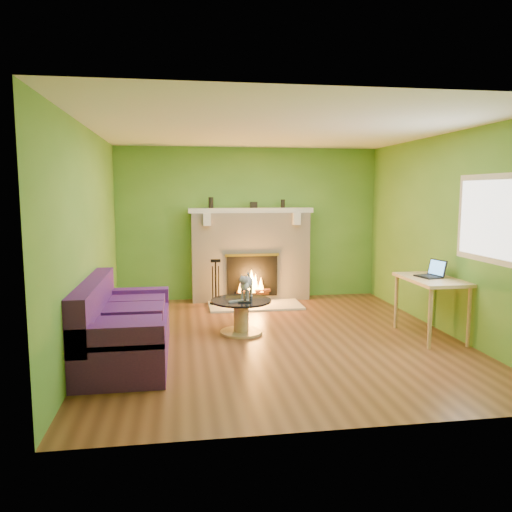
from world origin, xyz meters
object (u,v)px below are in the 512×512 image
Objects in this scene: coffee_table at (241,314)px; desk at (431,285)px; sofa at (121,328)px; cat at (247,286)px.

desk is at bearing -12.69° from coffee_table.
sofa is 3.83m from desk.
desk reaches higher than coffee_table.
coffee_table is at bearing -130.33° from cat.
cat is (-2.29, 0.58, -0.05)m from desk.
sofa reaches higher than coffee_table.
desk is 2.36m from cat.
sofa is at bearing -151.20° from coffee_table.
coffee_table is 2.46m from desk.
coffee_table is at bearing 28.80° from sofa.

